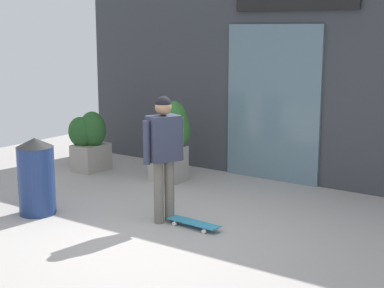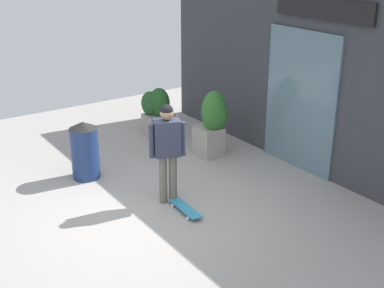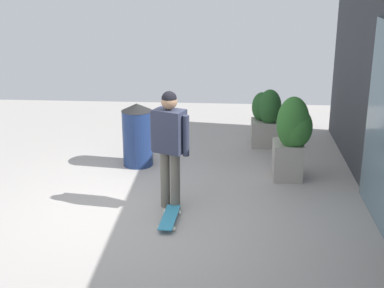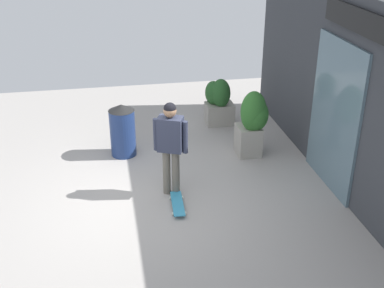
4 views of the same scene
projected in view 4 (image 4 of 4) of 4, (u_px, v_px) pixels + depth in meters
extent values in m
plane|color=#9E9993|center=(145.00, 201.00, 8.25)|extent=(12.00, 12.00, 0.00)
cube|color=#383A3F|center=(347.00, 96.00, 8.09)|extent=(8.02, 0.25, 3.31)
cube|color=slate|center=(335.00, 116.00, 8.27)|extent=(1.68, 0.06, 2.57)
cube|color=black|center=(358.00, 20.00, 7.23)|extent=(2.08, 0.05, 0.36)
cylinder|color=#666056|center=(176.00, 173.00, 8.30)|extent=(0.13, 0.13, 0.83)
cylinder|color=#666056|center=(167.00, 172.00, 8.33)|extent=(0.13, 0.13, 0.83)
cube|color=#2D3347|center=(170.00, 134.00, 8.00)|extent=(0.40, 0.47, 0.59)
cylinder|color=#2D3347|center=(185.00, 137.00, 7.97)|extent=(0.09, 0.09, 0.56)
cylinder|color=#2D3347|center=(156.00, 134.00, 8.07)|extent=(0.09, 0.09, 0.56)
sphere|color=#997051|center=(170.00, 111.00, 7.83)|extent=(0.21, 0.21, 0.21)
sphere|color=black|center=(170.00, 109.00, 7.81)|extent=(0.20, 0.20, 0.20)
cube|color=teal|center=(178.00, 203.00, 8.07)|extent=(0.76, 0.23, 0.02)
cylinder|color=silver|center=(185.00, 213.00, 7.89)|extent=(0.06, 0.03, 0.05)
cylinder|color=silver|center=(173.00, 214.00, 7.86)|extent=(0.06, 0.03, 0.05)
cylinder|color=silver|center=(182.00, 197.00, 8.31)|extent=(0.06, 0.03, 0.05)
cylinder|color=silver|center=(170.00, 198.00, 8.29)|extent=(0.06, 0.03, 0.05)
cube|color=gray|center=(219.00, 114.00, 11.13)|extent=(0.45, 0.62, 0.47)
ellipsoid|color=#235123|center=(221.00, 93.00, 10.86)|extent=(0.51, 0.42, 0.64)
ellipsoid|color=#235123|center=(213.00, 93.00, 11.00)|extent=(0.49, 0.36, 0.54)
cube|color=gray|center=(248.00, 140.00, 9.74)|extent=(0.52, 0.45, 0.59)
ellipsoid|color=#2D6628|center=(255.00, 115.00, 9.44)|extent=(0.50, 0.50, 0.64)
ellipsoid|color=#2D6628|center=(253.00, 112.00, 9.38)|extent=(0.45, 0.50, 0.82)
cylinder|color=navy|center=(123.00, 133.00, 9.62)|extent=(0.50, 0.50, 0.94)
cone|color=black|center=(121.00, 108.00, 9.39)|extent=(0.51, 0.51, 0.12)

